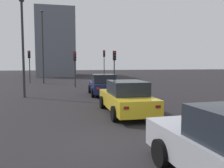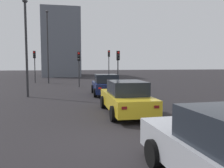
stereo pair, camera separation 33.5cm
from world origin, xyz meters
The scene contains 10 objects.
ground_plane centered at (0.00, 0.00, -0.10)m, with size 160.00×160.00×0.20m, color black.
car_navy_left_lead centered at (10.68, -1.81, 0.75)m, with size 4.12×2.17×1.56m.
car_yellow_left_second centered at (3.96, -1.65, 0.75)m, with size 4.72×2.00×1.55m.
traffic_light_near_left centered at (16.86, -0.09, 2.56)m, with size 0.32×0.29×3.54m.
traffic_light_near_right centered at (15.23, -3.74, 2.59)m, with size 0.32×0.30×3.58m.
traffic_light_far_left centered at (23.35, 5.00, 2.83)m, with size 0.33×0.31×3.92m.
traffic_light_far_right centered at (25.16, -4.61, 3.02)m, with size 0.32×0.29×4.20m.
street_lamp_kerbside centered at (10.57, 3.83, 4.02)m, with size 0.56×0.36×6.76m.
street_lamp_far centered at (22.48, 3.31, 4.98)m, with size 0.56×0.36×8.62m.
building_facade_left centered at (40.53, 2.00, 6.07)m, with size 12.65×6.71×12.15m, color slate.
Camera 2 is at (-6.57, 1.04, 2.35)m, focal length 37.26 mm.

